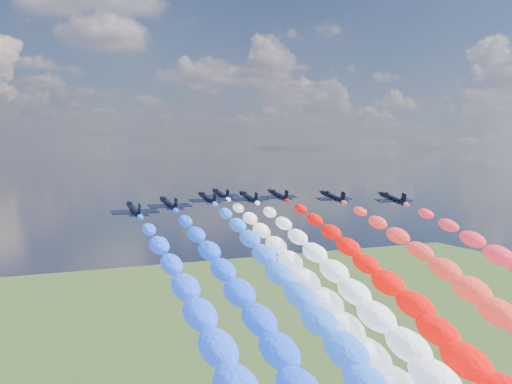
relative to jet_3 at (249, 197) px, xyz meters
name	(u,v)px	position (x,y,z in m)	size (l,w,h in m)	color
jet_0	(134,210)	(-33.50, -18.34, 0.00)	(9.65, 12.94, 2.85)	black
jet_1	(169,204)	(-23.50, -8.74, 0.00)	(9.65, 12.94, 2.85)	black
trail_1	(266,353)	(-23.50, -61.56, -17.77)	(6.87, 101.73, 40.48)	blue
jet_2	(208,198)	(-10.60, 1.72, 0.00)	(9.65, 12.94, 2.85)	black
trail_2	(309,324)	(-10.60, -51.10, -17.77)	(6.87, 101.73, 40.48)	blue
jet_3	(249,197)	(0.00, 0.00, 0.00)	(9.65, 12.94, 2.85)	black
trail_3	(366,319)	(0.00, -52.83, -17.77)	(6.87, 101.73, 40.48)	white
jet_4	(221,194)	(-3.03, 12.37, 0.00)	(9.65, 12.94, 2.85)	black
trail_4	(316,304)	(-3.03, -40.46, -17.77)	(6.87, 101.73, 40.48)	white
jet_5	(278,195)	(10.17, 3.58, 0.00)	(9.65, 12.94, 2.85)	black
trail_5	(400,308)	(10.17, -49.24, -17.77)	(6.87, 101.73, 40.48)	red
jet_6	(333,197)	(20.71, -7.20, 0.00)	(9.65, 12.94, 2.85)	black
trail_6	(485,317)	(20.71, -60.02, -17.77)	(6.87, 101.73, 40.48)	red
jet_7	(393,199)	(31.86, -17.58, 0.00)	(9.65, 12.94, 2.85)	black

